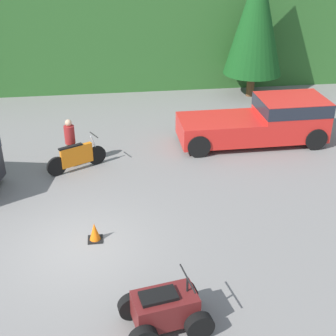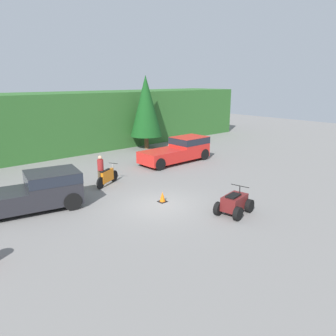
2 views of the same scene
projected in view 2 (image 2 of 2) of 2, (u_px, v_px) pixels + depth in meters
ground_plane at (160, 205)px, 16.56m from camera, size 80.00×80.00×0.00m
hillside_backdrop at (37, 124)px, 27.49m from camera, size 44.00×6.00×5.07m
tree_mid_right at (146, 106)px, 29.25m from camera, size 2.89×2.89×6.56m
pickup_truck_red at (180, 149)px, 25.28m from camera, size 5.81×2.22×1.81m
pickup_truck_second at (33, 191)px, 15.75m from camera, size 5.75×3.12×1.81m
dirt_bike at (107, 177)px, 19.63m from camera, size 2.06×1.18×1.20m
quad_atv at (234, 204)px, 15.42m from camera, size 2.04×1.53×1.26m
rider_person at (101, 169)px, 19.66m from camera, size 0.52×0.52×1.78m
traffic_cone at (162, 197)px, 16.96m from camera, size 0.42×0.42×0.55m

